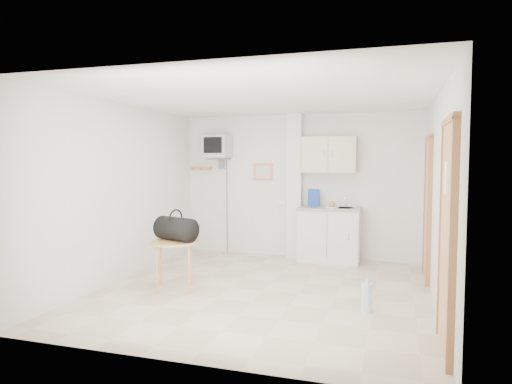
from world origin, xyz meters
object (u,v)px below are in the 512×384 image
(water_bottle, at_px, (367,297))
(duffel_bag, at_px, (176,229))
(crt_television, at_px, (217,147))
(round_table, at_px, (174,247))

(water_bottle, bearing_deg, duffel_bag, 175.13)
(crt_television, xyz_separation_m, round_table, (0.31, -2.30, -1.37))
(round_table, distance_m, duffel_bag, 0.24)
(crt_television, distance_m, round_table, 2.69)
(round_table, xyz_separation_m, water_bottle, (2.49, -0.18, -0.40))
(duffel_bag, xyz_separation_m, water_bottle, (2.47, -0.21, -0.64))
(crt_television, height_order, duffel_bag, crt_television)
(duffel_bag, bearing_deg, crt_television, 118.47)
(crt_television, bearing_deg, water_bottle, -41.61)
(crt_television, distance_m, water_bottle, 4.14)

